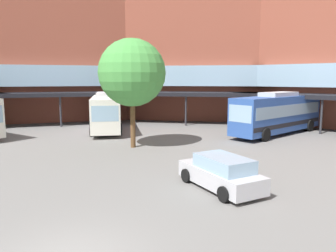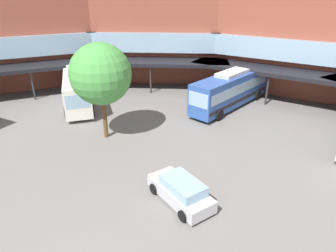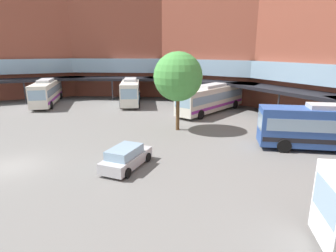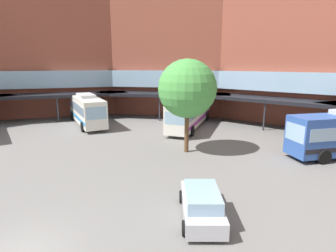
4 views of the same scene
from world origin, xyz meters
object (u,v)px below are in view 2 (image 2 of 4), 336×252
(bus_0, at_px, (231,89))
(parked_car, at_px, (181,191))
(plaza_tree, at_px, (101,74))
(bus_3, at_px, (77,86))

(bus_0, xyz_separation_m, parked_car, (-4.72, -15.73, -1.17))
(parked_car, bearing_deg, plaza_tree, 0.51)
(bus_3, distance_m, parked_car, 19.90)
(bus_0, bearing_deg, parked_car, 21.57)
(bus_0, relative_size, plaza_tree, 1.33)
(bus_0, height_order, plaza_tree, plaza_tree)
(plaza_tree, bearing_deg, bus_3, 122.12)
(bus_3, relative_size, parked_car, 2.72)
(bus_3, bearing_deg, bus_0, 68.38)
(parked_car, relative_size, plaza_tree, 0.59)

